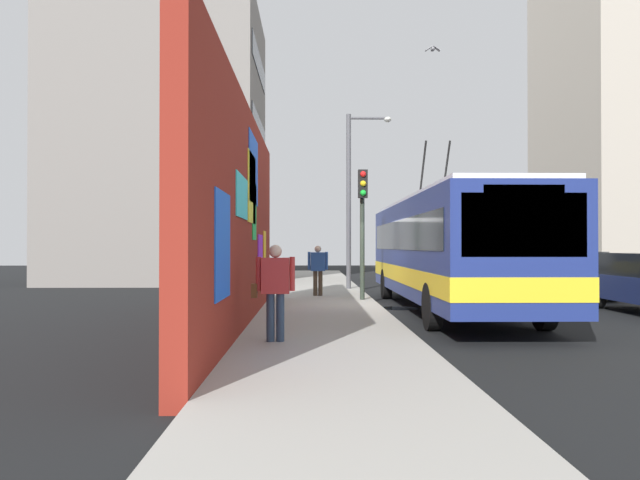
# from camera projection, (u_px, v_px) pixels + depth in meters

# --- Properties ---
(ground_plane) EXTENTS (80.00, 80.00, 0.00)m
(ground_plane) POSITION_uv_depth(u_px,v_px,m) (379.00, 309.00, 17.56)
(ground_plane) COLOR black
(sidewalk_slab) EXTENTS (48.00, 3.20, 0.15)m
(sidewalk_slab) POSITION_uv_depth(u_px,v_px,m) (322.00, 307.00, 17.54)
(sidewalk_slab) COLOR #9E9B93
(sidewalk_slab) RESTS_ON ground_plane
(graffiti_wall) EXTENTS (13.22, 0.32, 4.68)m
(graffiti_wall) POSITION_uv_depth(u_px,v_px,m) (242.00, 219.00, 13.14)
(graffiti_wall) COLOR maroon
(graffiti_wall) RESTS_ON ground_plane
(building_far_left) EXTENTS (9.02, 9.47, 13.53)m
(building_far_left) POSITION_uv_depth(u_px,v_px,m) (164.00, 146.00, 31.19)
(building_far_left) COLOR gray
(building_far_left) RESTS_ON ground_plane
(city_bus) EXTENTS (12.34, 2.63, 4.85)m
(city_bus) POSITION_uv_depth(u_px,v_px,m) (447.00, 248.00, 17.06)
(city_bus) COLOR navy
(city_bus) RESTS_ON ground_plane
(parked_car_white) EXTENTS (4.29, 1.76, 1.58)m
(parked_car_white) POSITION_uv_depth(u_px,v_px,m) (570.00, 273.00, 21.54)
(parked_car_white) COLOR white
(parked_car_white) RESTS_ON ground_plane
(pedestrian_midblock) EXTENTS (0.22, 0.66, 1.63)m
(pedestrian_midblock) POSITION_uv_depth(u_px,v_px,m) (318.00, 266.00, 20.44)
(pedestrian_midblock) COLOR #3F3326
(pedestrian_midblock) RESTS_ON sidewalk_slab
(pedestrian_near_wall) EXTENTS (0.22, 0.74, 1.64)m
(pedestrian_near_wall) POSITION_uv_depth(u_px,v_px,m) (275.00, 285.00, 10.63)
(pedestrian_near_wall) COLOR #2D3F59
(pedestrian_near_wall) RESTS_ON sidewalk_slab
(traffic_light) EXTENTS (0.49, 0.28, 3.93)m
(traffic_light) POSITION_uv_depth(u_px,v_px,m) (363.00, 212.00, 18.84)
(traffic_light) COLOR #2D382D
(traffic_light) RESTS_ON sidewalk_slab
(street_lamp) EXTENTS (0.44, 1.73, 6.66)m
(street_lamp) POSITION_uv_depth(u_px,v_px,m) (354.00, 188.00, 23.97)
(street_lamp) COLOR #4C4C51
(street_lamp) RESTS_ON sidewalk_slab
(flying_pigeons) EXTENTS (0.32, 0.52, 0.18)m
(flying_pigeons) POSITION_uv_depth(u_px,v_px,m) (433.00, 49.00, 22.21)
(flying_pigeons) COLOR gray
(curbside_puddle) EXTENTS (1.12, 1.12, 0.00)m
(curbside_puddle) POSITION_uv_depth(u_px,v_px,m) (399.00, 308.00, 17.80)
(curbside_puddle) COLOR black
(curbside_puddle) RESTS_ON ground_plane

